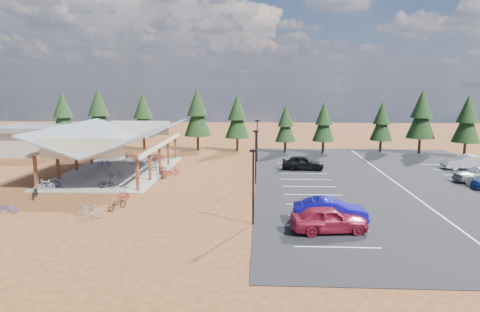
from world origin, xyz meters
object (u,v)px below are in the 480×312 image
trash_bin_1 (164,174)px  bike_3 (129,156)px  bike_2 (104,162)px  bike_6 (137,162)px  bike_1 (102,167)px  outbuilding (43,140)px  bike_13 (91,212)px  lamp_post_0 (253,181)px  bike_5 (115,173)px  bike_7 (158,157)px  car_8 (479,174)px  bike_0 (51,182)px  bike_4 (106,183)px  car_0 (329,219)px  bike_15 (172,171)px  bike_8 (35,193)px  bike_11 (124,196)px  bike_16 (159,168)px  bike_pavilion (117,137)px  car_1 (330,211)px  lamp_post_1 (256,153)px  bike_12 (117,203)px  trash_bin_0 (162,171)px  car_4 (303,163)px  lamp_post_2 (257,138)px  bike_10 (5,209)px

trash_bin_1 → bike_3: 12.02m
bike_2 → trash_bin_1: bearing=-107.6°
bike_6 → bike_1: bearing=140.9°
outbuilding → bike_3: outbuilding is taller
bike_2 → bike_6: (3.65, 0.47, -0.05)m
bike_6 → bike_13: size_ratio=0.95×
lamp_post_0 → bike_13: (-11.44, 0.63, -2.48)m
bike_5 → bike_7: 9.77m
trash_bin_1 → car_8: car_8 is taller
bike_0 → bike_4: 5.23m
bike_3 → bike_5: (1.78, -10.31, 0.01)m
bike_13 → car_0: size_ratio=0.34×
bike_15 → bike_8: bearing=98.7°
bike_8 → outbuilding: bearing=97.7°
lamp_post_0 → bike_11: 12.09m
bike_16 → bike_pavilion: bearing=-79.4°
car_8 → bike_8: bearing=-83.6°
car_1 → bike_11: bearing=73.7°
lamp_post_1 → bike_12: size_ratio=2.83×
bike_2 → bike_16: bearing=-94.8°
bike_12 → bike_3: bearing=-47.6°
trash_bin_0 → bike_12: (-0.54, -12.51, 0.03)m
bike_pavilion → bike_8: 12.18m
bike_1 → bike_12: 14.67m
bike_pavilion → bike_7: 7.50m
bike_pavilion → bike_13: 17.08m
trash_bin_0 → bike_2: size_ratio=0.51×
bike_1 → bike_4: 7.70m
car_1 → car_4: bearing=0.5°
outbuilding → bike_1: 17.20m
trash_bin_0 → bike_0: (-8.87, -6.02, 0.10)m
outbuilding → bike_15: bearing=-31.7°
bike_pavilion → bike_13: bearing=-77.7°
bike_pavilion → bike_2: bearing=131.9°
lamp_post_2 → car_0: (4.86, -25.38, -2.10)m
bike_12 → bike_16: bearing=-62.1°
bike_0 → bike_1: (2.20, 6.83, 0.06)m
lamp_post_2 → bike_5: 17.74m
bike_7 → car_1: (17.31, -22.50, 0.25)m
bike_pavilion → lamp_post_0: 22.69m
bike_6 → bike_13: bike_13 is taller
bike_6 → bike_10: bike_6 is taller
bike_3 → car_4: bearing=-119.9°
outbuilding → trash_bin_0: 22.96m
car_1 → lamp_post_2: bearing=12.7°
car_1 → car_4: size_ratio=1.09×
bike_6 → bike_10: 19.46m
bike_pavilion → bike_12: bike_pavilion is taller
trash_bin_0 → bike_15: size_ratio=0.57×
bike_7 → bike_12: 20.22m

